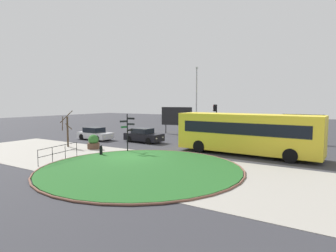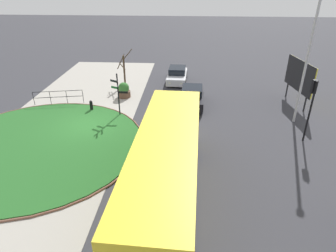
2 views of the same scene
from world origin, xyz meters
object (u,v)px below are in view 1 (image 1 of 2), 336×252
Objects in this scene: car_far_lane at (95,134)px; lamppost_tall at (196,100)px; bollard_foreground at (101,150)px; car_near_lane at (144,136)px; planter_near_signpost at (93,142)px; billboard_right at (177,117)px; street_tree_bare at (67,130)px; bus_yellow at (246,133)px; traffic_light_near at (215,114)px; signpost_directional at (128,130)px; billboard_left at (303,124)px.

car_far_lane is 12.27m from lamppost_tall.
car_near_lane is at bearing 101.91° from bollard_foreground.
planter_near_signpost is at bearing -106.52° from lamppost_tall.
billboard_right is at bearing 98.71° from bollard_foreground.
street_tree_bare reaches higher than planter_near_signpost.
bus_yellow is 16.53m from car_far_lane.
car_near_lane is 1.24× the size of street_tree_bare.
bus_yellow is 1.34× the size of lamppost_tall.
bollard_foreground is at bearing -33.73° from planter_near_signpost.
car_near_lane is at bearing -3.97° from bus_yellow.
lamppost_tall is 6.47× the size of planter_near_signpost.
traffic_light_near is at bearing -6.04° from lamppost_tall.
lamppost_tall is (0.17, 12.29, 2.53)m from signpost_directional.
lamppost_tall reaches higher than traffic_light_near.
car_far_lane is at bearing 107.17° from street_tree_bare.
planter_near_signpost is (-6.28, -12.42, -2.23)m from traffic_light_near.
signpost_directional is 2.48× the size of planter_near_signpost.
billboard_left is at bearing -106.01° from bus_yellow.
traffic_light_near reaches higher than street_tree_bare.
bollard_foreground is at bearing -75.46° from car_near_lane.
planter_near_signpost is (-1.27, -5.61, -0.10)m from car_near_lane.
planter_near_signpost is 0.38× the size of street_tree_bare.
car_near_lane is 1.08× the size of traffic_light_near.
billboard_right is (-11.71, 9.36, 0.52)m from bus_yellow.
car_near_lane is at bearing -109.39° from lamppost_tall.
lamppost_tall is at bearing 73.48° from planter_near_signpost.
street_tree_bare is at bearing -70.81° from car_far_lane.
traffic_light_near is at bearing 76.57° from bollard_foreground.
bus_yellow is 2.66× the size of car_far_lane.
billboard_left is (13.90, 7.75, 1.31)m from car_near_lane.
car_far_lane is (-16.50, -0.12, -1.08)m from bus_yellow.
traffic_light_near reaches higher than bollard_foreground.
bus_yellow reaches higher than bollard_foreground.
car_near_lane is 8.38m from lamppost_tall.
bollard_foreground is 0.21× the size of traffic_light_near.
signpost_directional is 12.55m from lamppost_tall.
planter_near_signpost is at bearing -100.14° from car_near_lane.
lamppost_tall is (0.91, 14.59, 3.97)m from bollard_foreground.
billboard_right is (-3.30, 1.05, -2.15)m from lamppost_tall.
bus_yellow is (8.58, 3.99, -0.15)m from signpost_directional.
planter_near_signpost reaches higher than bollard_foreground.
traffic_light_near is (5.01, 6.81, 2.13)m from car_near_lane.
car_near_lane is at bearing -92.16° from billboard_right.
car_near_lane is 8.32m from billboard_right.
lamppost_tall reaches higher than billboard_left.
bus_yellow is at bearing 17.89° from street_tree_bare.
car_near_lane is at bearing 51.00° from traffic_light_near.
street_tree_bare is at bearing 165.95° from bollard_foreground.
bollard_foreground is 15.15m from lamppost_tall.
lamppost_tall is 15.00m from street_tree_bare.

